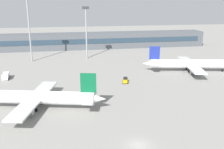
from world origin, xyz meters
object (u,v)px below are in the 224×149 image
airplane_near (30,97)px  floodlight_tower_west (86,29)px  service_van_white (6,76)px  baggage_tug_yellow (125,80)px  floodlight_tower_east (29,24)px  airplane_mid (194,64)px

airplane_near → floodlight_tower_west: 62.83m
service_van_white → floodlight_tower_west: 45.55m
airplane_near → baggage_tug_yellow: (29.53, 16.90, -2.19)m
airplane_near → service_van_white: airplane_near is taller
floodlight_tower_west → floodlight_tower_east: (-25.87, -2.12, 2.92)m
airplane_mid → airplane_near: bearing=-156.3°
baggage_tug_yellow → airplane_near: bearing=-150.2°
service_van_white → floodlight_tower_west: floodlight_tower_west is taller
floodlight_tower_west → airplane_mid: bearing=-39.1°
airplane_near → service_van_white: bearing=112.6°
baggage_tug_yellow → floodlight_tower_west: size_ratio=0.16×
service_van_white → floodlight_tower_east: size_ratio=0.17×
airplane_near → floodlight_tower_west: (19.95, 58.48, 11.35)m
airplane_mid → baggage_tug_yellow: bearing=-162.8°
airplane_near → baggage_tug_yellow: bearing=29.8°
service_van_white → floodlight_tower_east: floodlight_tower_east is taller
baggage_tug_yellow → floodlight_tower_east: bearing=131.9°
airplane_mid → floodlight_tower_east: size_ratio=1.32×
service_van_white → floodlight_tower_east: (6.07, 27.53, 16.14)m
airplane_near → service_van_white: (-11.99, 28.83, -1.88)m
airplane_near → airplane_mid: (59.59, 26.21, 0.06)m
service_van_white → airplane_near: bearing=-67.4°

